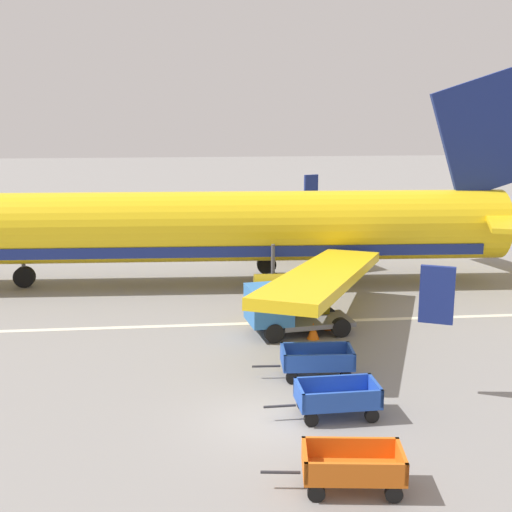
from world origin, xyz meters
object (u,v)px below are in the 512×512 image
(baggage_cart_third_in_row, at_px, (317,361))
(service_truck_beside_carts, at_px, (280,310))
(airplane, at_px, (242,228))
(baggage_cart_second_in_row, at_px, (337,398))
(traffic_cone_near_plane, at_px, (329,322))
(traffic_cone_mid_apron, at_px, (313,331))
(baggage_cart_nearest, at_px, (352,467))

(baggage_cart_third_in_row, relative_size, service_truck_beside_carts, 0.78)
(service_truck_beside_carts, bearing_deg, airplane, 95.80)
(baggage_cart_second_in_row, xyz_separation_m, traffic_cone_near_plane, (1.49, 8.33, -0.28))
(baggage_cart_third_in_row, bearing_deg, traffic_cone_mid_apron, 81.17)
(baggage_cart_third_in_row, bearing_deg, airplane, 96.63)
(baggage_cart_nearest, xyz_separation_m, traffic_cone_near_plane, (2.01, 12.44, -0.28))
(baggage_cart_second_in_row, bearing_deg, baggage_cart_nearest, -97.18)
(baggage_cart_nearest, bearing_deg, service_truck_beside_carts, 90.87)
(airplane, distance_m, baggage_cart_second_in_row, 16.65)
(baggage_cart_nearest, xyz_separation_m, traffic_cone_mid_apron, (1.11, 11.30, -0.26))
(traffic_cone_near_plane, distance_m, traffic_cone_mid_apron, 1.45)
(baggage_cart_third_in_row, bearing_deg, traffic_cone_near_plane, 73.65)
(baggage_cart_second_in_row, height_order, traffic_cone_mid_apron, baggage_cart_second_in_row)
(airplane, height_order, baggage_cart_second_in_row, airplane)
(baggage_cart_second_in_row, height_order, traffic_cone_near_plane, baggage_cart_second_in_row)
(service_truck_beside_carts, xyz_separation_m, traffic_cone_mid_apron, (1.30, -0.63, -0.76))
(baggage_cart_nearest, height_order, traffic_cone_near_plane, baggage_cart_nearest)
(baggage_cart_second_in_row, bearing_deg, traffic_cone_near_plane, 79.86)
(service_truck_beside_carts, bearing_deg, baggage_cart_third_in_row, -81.86)
(airplane, height_order, service_truck_beside_carts, airplane)
(airplane, xyz_separation_m, traffic_cone_mid_apron, (2.17, -9.20, -2.72))
(traffic_cone_near_plane, relative_size, traffic_cone_mid_apron, 0.94)
(baggage_cart_nearest, xyz_separation_m, baggage_cart_third_in_row, (0.49, 7.26, 0.00))
(baggage_cart_nearest, xyz_separation_m, baggage_cart_second_in_row, (0.52, 4.11, 0.00))
(baggage_cart_second_in_row, bearing_deg, service_truck_beside_carts, 95.11)
(airplane, xyz_separation_m, baggage_cart_nearest, (1.05, -20.50, -2.45))
(airplane, distance_m, traffic_cone_mid_apron, 9.84)
(service_truck_beside_carts, bearing_deg, baggage_cart_second_in_row, -84.89)
(airplane, relative_size, baggage_cart_nearest, 10.41)
(airplane, xyz_separation_m, traffic_cone_near_plane, (3.06, -8.06, -2.73))
(traffic_cone_near_plane, bearing_deg, airplane, 110.78)
(baggage_cart_third_in_row, distance_m, traffic_cone_mid_apron, 4.10)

